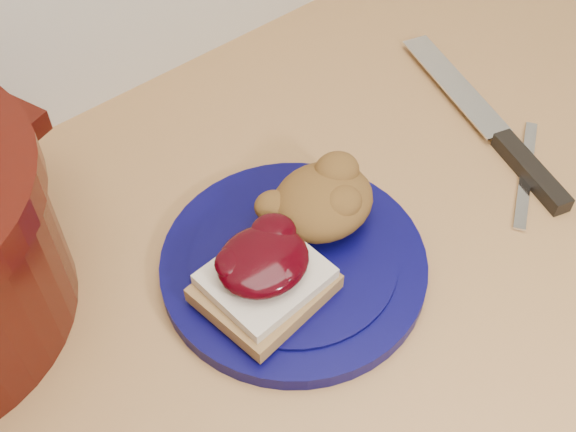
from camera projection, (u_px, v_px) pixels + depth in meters
plate at (294, 264)px, 0.65m from camera, size 0.25×0.25×0.02m
sandwich at (264, 275)px, 0.60m from camera, size 0.11×0.10×0.05m
stuffing_mound at (323, 201)px, 0.65m from camera, size 0.10×0.09×0.05m
chef_knife at (509, 146)px, 0.75m from camera, size 0.11×0.29×0.02m
butter_knife at (526, 173)px, 0.73m from camera, size 0.13×0.09×0.00m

